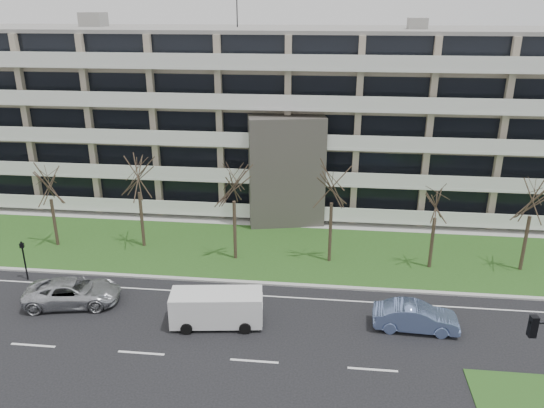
# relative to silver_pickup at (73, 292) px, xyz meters

# --- Properties ---
(ground) EXTENTS (160.00, 160.00, 0.00)m
(ground) POSITION_rel_silver_pickup_xyz_m (11.75, -4.31, -0.78)
(ground) COLOR black
(ground) RESTS_ON ground
(grass_verge) EXTENTS (90.00, 10.00, 0.06)m
(grass_verge) POSITION_rel_silver_pickup_xyz_m (11.75, 8.69, -0.75)
(grass_verge) COLOR #274D19
(grass_verge) RESTS_ON ground
(curb) EXTENTS (90.00, 0.35, 0.12)m
(curb) POSITION_rel_silver_pickup_xyz_m (11.75, 3.69, -0.72)
(curb) COLOR #B2B2AD
(curb) RESTS_ON ground
(sidewalk) EXTENTS (90.00, 2.00, 0.08)m
(sidewalk) POSITION_rel_silver_pickup_xyz_m (11.75, 14.19, -0.74)
(sidewalk) COLOR #B2B2AD
(sidewalk) RESTS_ON ground
(lane_edge_line) EXTENTS (90.00, 0.12, 0.01)m
(lane_edge_line) POSITION_rel_silver_pickup_xyz_m (11.75, 2.19, -0.77)
(lane_edge_line) COLOR white
(lane_edge_line) RESTS_ON ground
(apartment_building) EXTENTS (60.50, 15.10, 18.75)m
(apartment_building) POSITION_rel_silver_pickup_xyz_m (11.74, 21.01, 6.83)
(apartment_building) COLOR tan
(apartment_building) RESTS_ON ground
(silver_pickup) EXTENTS (5.99, 3.57, 1.56)m
(silver_pickup) POSITION_rel_silver_pickup_xyz_m (0.00, 0.00, 0.00)
(silver_pickup) COLOR #B5B7BC
(silver_pickup) RESTS_ON ground
(blue_sedan) EXTENTS (4.76, 1.83, 1.55)m
(blue_sedan) POSITION_rel_silver_pickup_xyz_m (20.31, -0.42, -0.01)
(blue_sedan) COLOR #6F87C2
(blue_sedan) RESTS_ON ground
(white_van) EXTENTS (5.37, 2.62, 2.00)m
(white_van) POSITION_rel_silver_pickup_xyz_m (9.23, -1.18, 0.42)
(white_van) COLOR white
(white_van) RESTS_ON ground
(pedestrian_signal) EXTENTS (0.30, 0.27, 2.76)m
(pedestrian_signal) POSITION_rel_silver_pickup_xyz_m (-4.48, 2.55, 0.98)
(pedestrian_signal) COLOR black
(pedestrian_signal) RESTS_ON ground
(tree_1) EXTENTS (3.32, 3.32, 6.63)m
(tree_1) POSITION_rel_silver_pickup_xyz_m (-5.09, 7.86, 4.37)
(tree_1) COLOR #382B21
(tree_1) RESTS_ON ground
(tree_2) EXTENTS (3.85, 3.85, 7.70)m
(tree_2) POSITION_rel_silver_pickup_xyz_m (1.48, 8.45, 5.21)
(tree_2) COLOR #382B21
(tree_2) RESTS_ON ground
(tree_3) EXTENTS (3.93, 3.93, 7.87)m
(tree_3) POSITION_rel_silver_pickup_xyz_m (8.72, 7.16, 5.34)
(tree_3) COLOR #382B21
(tree_3) RESTS_ON ground
(tree_4) EXTENTS (3.96, 3.96, 7.92)m
(tree_4) POSITION_rel_silver_pickup_xyz_m (15.43, 7.50, 5.38)
(tree_4) COLOR #382B21
(tree_4) RESTS_ON ground
(tree_5) EXTENTS (3.31, 3.31, 6.62)m
(tree_5) POSITION_rel_silver_pickup_xyz_m (22.36, 7.31, 4.36)
(tree_5) COLOR #382B21
(tree_5) RESTS_ON ground
(tree_6) EXTENTS (3.57, 3.57, 7.14)m
(tree_6) POSITION_rel_silver_pickup_xyz_m (28.52, 7.62, 4.77)
(tree_6) COLOR #382B21
(tree_6) RESTS_ON ground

